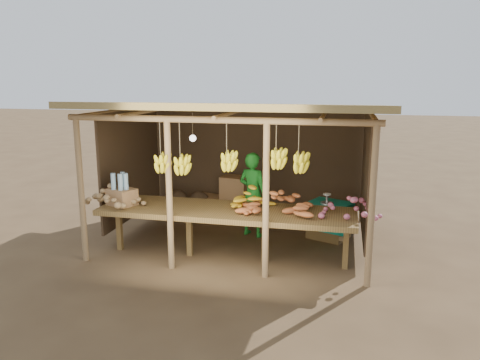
# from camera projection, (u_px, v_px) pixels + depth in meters

# --- Properties ---
(ground) EXTENTS (60.00, 60.00, 0.00)m
(ground) POSITION_uv_depth(u_px,v_px,m) (240.00, 238.00, 8.20)
(ground) COLOR brown
(ground) RESTS_ON ground
(stall_structure) EXTENTS (4.70, 3.50, 2.43)m
(stall_structure) POSITION_uv_depth(u_px,v_px,m) (240.00, 130.00, 7.71)
(stall_structure) COLOR #94734C
(stall_structure) RESTS_ON ground
(counter) EXTENTS (3.90, 1.05, 0.80)m
(counter) POSITION_uv_depth(u_px,v_px,m) (226.00, 213.00, 7.13)
(counter) COLOR brown
(counter) RESTS_ON ground
(potato_heap) EXTENTS (1.08, 0.85, 0.36)m
(potato_heap) POSITION_uv_depth(u_px,v_px,m) (112.00, 195.00, 7.22)
(potato_heap) COLOR olive
(potato_heap) RESTS_ON counter
(sweet_potato_heap) EXTENTS (1.14, 0.79, 0.36)m
(sweet_potato_heap) POSITION_uv_depth(u_px,v_px,m) (277.00, 200.00, 6.92)
(sweet_potato_heap) COLOR #B9602F
(sweet_potato_heap) RESTS_ON counter
(onion_heap) EXTENTS (0.92, 0.66, 0.36)m
(onion_heap) POSITION_uv_depth(u_px,v_px,m) (351.00, 205.00, 6.66)
(onion_heap) COLOR #BE5C75
(onion_heap) RESTS_ON counter
(banana_pile) EXTENTS (0.72, 0.59, 0.35)m
(banana_pile) POSITION_uv_depth(u_px,v_px,m) (249.00, 195.00, 7.25)
(banana_pile) COLOR gold
(banana_pile) RESTS_ON counter
(tomato_basin) EXTENTS (0.34, 0.34, 0.18)m
(tomato_basin) POSITION_uv_depth(u_px,v_px,m) (119.00, 194.00, 7.73)
(tomato_basin) COLOR navy
(tomato_basin) RESTS_ON counter
(bottle_box) EXTENTS (0.50, 0.46, 0.52)m
(bottle_box) POSITION_uv_depth(u_px,v_px,m) (122.00, 193.00, 7.32)
(bottle_box) COLOR #996D44
(bottle_box) RESTS_ON counter
(vendor) EXTENTS (0.64, 0.54, 1.50)m
(vendor) POSITION_uv_depth(u_px,v_px,m) (253.00, 194.00, 8.22)
(vendor) COLOR #1B7A21
(vendor) RESTS_ON ground
(tarp_crate) EXTENTS (0.87, 0.82, 0.83)m
(tarp_crate) POSITION_uv_depth(u_px,v_px,m) (329.00, 219.00, 8.17)
(tarp_crate) COLOR brown
(tarp_crate) RESTS_ON ground
(carton_stack) EXTENTS (1.19, 0.54, 0.84)m
(carton_stack) POSITION_uv_depth(u_px,v_px,m) (226.00, 200.00, 9.32)
(carton_stack) COLOR #996D44
(carton_stack) RESTS_ON ground
(burlap_sacks) EXTENTS (0.93, 0.49, 0.66)m
(burlap_sacks) POSITION_uv_depth(u_px,v_px,m) (188.00, 204.00, 9.34)
(burlap_sacks) COLOR #43311F
(burlap_sacks) RESTS_ON ground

